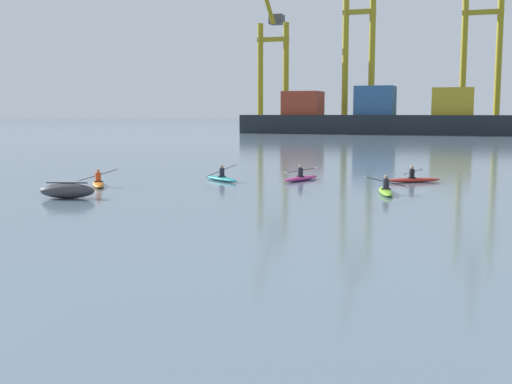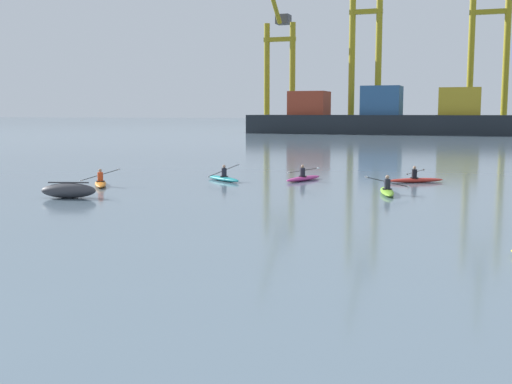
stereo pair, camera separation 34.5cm
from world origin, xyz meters
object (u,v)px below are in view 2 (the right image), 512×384
(gantry_crane_west_mid, at_px, (365,38))
(kayak_red, at_px, (416,180))
(capsized_dinghy, at_px, (69,191))
(gantry_crane_west, at_px, (279,55))
(kayak_lime, at_px, (387,191))
(gantry_crane_east_mid, at_px, (489,38))
(kayak_teal, at_px, (223,178))
(kayak_magenta, at_px, (303,178))
(kayak_orange, at_px, (100,183))
(container_barge, at_px, (382,118))

(gantry_crane_west_mid, bearing_deg, kayak_red, -77.98)
(capsized_dinghy, bearing_deg, gantry_crane_west, 102.21)
(kayak_lime, bearing_deg, gantry_crane_west_mid, 100.83)
(gantry_crane_east_mid, height_order, kayak_teal, gantry_crane_east_mid)
(kayak_red, xyz_separation_m, kayak_magenta, (-6.35, -1.19, 0.00))
(capsized_dinghy, xyz_separation_m, kayak_red, (14.76, 12.37, -0.18))
(gantry_crane_west_mid, xyz_separation_m, gantry_crane_east_mid, (22.40, 6.17, -0.22))
(kayak_orange, relative_size, kayak_lime, 0.92)
(kayak_red, bearing_deg, gantry_crane_west_mid, 102.02)
(container_barge, bearing_deg, gantry_crane_west_mid, 125.32)
(container_barge, bearing_deg, gantry_crane_west, 154.26)
(kayak_magenta, relative_size, kayak_orange, 1.08)
(kayak_red, relative_size, kayak_magenta, 0.94)
(container_barge, bearing_deg, kayak_lime, -81.25)
(container_barge, xyz_separation_m, kayak_lime, (13.57, -88.10, -2.76))
(gantry_crane_west, relative_size, gantry_crane_west_mid, 0.92)
(container_barge, distance_m, gantry_crane_west_mid, 17.06)
(container_barge, distance_m, kayak_orange, 89.76)
(kayak_red, distance_m, kayak_orange, 17.81)
(container_barge, relative_size, gantry_crane_east_mid, 1.42)
(kayak_red, bearing_deg, kayak_lime, -97.53)
(kayak_red, height_order, kayak_magenta, same)
(gantry_crane_east_mid, bearing_deg, container_barge, -145.03)
(gantry_crane_west_mid, bearing_deg, kayak_orange, -88.38)
(kayak_magenta, relative_size, kayak_lime, 0.99)
(kayak_orange, bearing_deg, gantry_crane_west_mid, 91.62)
(kayak_red, xyz_separation_m, kayak_lime, (-0.78, -5.93, 0.00))
(kayak_teal, relative_size, kayak_orange, 0.97)
(capsized_dinghy, bearing_deg, container_barge, 89.75)
(gantry_crane_west, xyz_separation_m, kayak_teal, (26.85, -96.23, -15.63))
(gantry_crane_east_mid, bearing_deg, gantry_crane_west, -178.20)
(gantry_crane_west, height_order, kayak_magenta, gantry_crane_west)
(container_barge, distance_m, kayak_lime, 89.18)
(gantry_crane_west, xyz_separation_m, kayak_lime, (36.85, -99.33, -15.63))
(kayak_magenta, bearing_deg, kayak_red, 10.60)
(gantry_crane_west, bearing_deg, gantry_crane_west_mid, -14.55)
(container_barge, relative_size, gantry_crane_west, 1.48)
(gantry_crane_west_mid, xyz_separation_m, capsized_dinghy, (4.10, -100.89, -17.76))
(kayak_teal, xyz_separation_m, kayak_orange, (-5.36, -4.69, 0.00))
(gantry_crane_east_mid, distance_m, kayak_red, 96.40)
(kayak_magenta, height_order, kayak_teal, kayak_teal)
(kayak_orange, bearing_deg, kayak_teal, 41.19)
(kayak_magenta, bearing_deg, gantry_crane_west_mid, 97.93)
(kayak_teal, distance_m, kayak_lime, 10.46)
(gantry_crane_west_mid, bearing_deg, kayak_teal, -84.95)
(capsized_dinghy, height_order, kayak_red, kayak_red)
(gantry_crane_east_mid, xyz_separation_m, kayak_lime, (-4.34, -100.62, -17.72))
(kayak_orange, bearing_deg, gantry_crane_east_mid, 79.10)
(kayak_red, bearing_deg, gantry_crane_west, 111.95)
(kayak_lime, bearing_deg, kayak_teal, 162.81)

